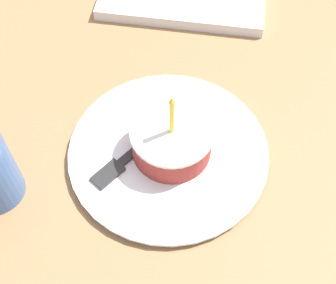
# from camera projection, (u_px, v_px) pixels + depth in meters

# --- Properties ---
(ground_plane) EXTENTS (2.40, 2.40, 0.04)m
(ground_plane) POSITION_uv_depth(u_px,v_px,m) (160.00, 161.00, 0.69)
(ground_plane) COLOR olive
(ground_plane) RESTS_ON ground
(plate) EXTENTS (0.28, 0.28, 0.01)m
(plate) POSITION_uv_depth(u_px,v_px,m) (168.00, 154.00, 0.66)
(plate) COLOR silver
(plate) RESTS_ON ground_plane
(cake_slice) EXTENTS (0.11, 0.11, 0.12)m
(cake_slice) POSITION_uv_depth(u_px,v_px,m) (172.00, 141.00, 0.64)
(cake_slice) COLOR #99332D
(cake_slice) RESTS_ON plate
(fork) EXTENTS (0.11, 0.14, 0.00)m
(fork) POSITION_uv_depth(u_px,v_px,m) (132.00, 153.00, 0.65)
(fork) COLOR #262626
(fork) RESTS_ON plate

